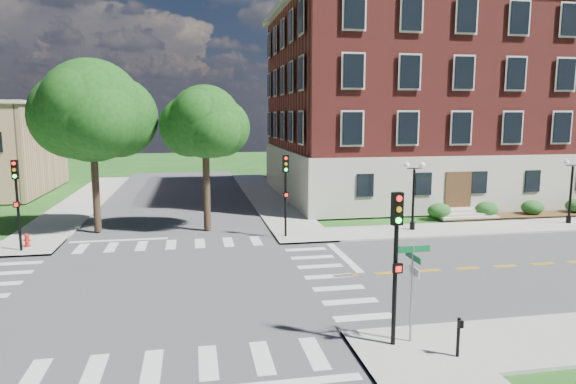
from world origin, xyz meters
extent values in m
plane|color=#1C5016|center=(0.00, 0.00, 0.00)|extent=(160.00, 160.00, 0.00)
cube|color=#3D3D3F|center=(0.00, 0.00, 0.01)|extent=(90.00, 12.00, 0.01)
cube|color=#3D3D3F|center=(0.00, 0.00, 0.01)|extent=(12.00, 90.00, 0.01)
cube|color=#9E9B93|center=(23.00, 7.75, 0.06)|extent=(34.00, 3.50, 0.12)
cube|color=#9E9B93|center=(7.75, 23.00, 0.06)|extent=(3.50, 34.00, 0.12)
cube|color=#9E9B93|center=(-7.75, 23.00, 0.06)|extent=(3.50, 34.00, 0.12)
cube|color=silver|center=(8.80, 3.00, 0.00)|extent=(0.40, 5.50, 0.00)
cube|color=#B6B3A0|center=(24.00, 22.00, 2.22)|extent=(30.00, 20.00, 4.20)
cube|color=maroon|center=(24.00, 22.00, 10.22)|extent=(29.55, 19.70, 11.80)
cube|color=#B6B3A0|center=(24.00, 22.00, 16.37)|extent=(30.60, 20.60, 0.50)
cube|color=#472D19|center=(20.00, 11.96, 1.82)|extent=(2.00, 0.10, 2.80)
cylinder|color=black|center=(-4.54, 11.08, 2.26)|extent=(0.44, 0.44, 4.28)
sphere|color=#103B10|center=(-4.54, 11.08, 7.48)|extent=(6.16, 6.16, 6.16)
cylinder|color=black|center=(2.12, 10.35, 2.36)|extent=(0.44, 0.44, 4.48)
sphere|color=#103B10|center=(2.12, 10.35, 6.82)|extent=(4.45, 4.45, 4.45)
cylinder|color=black|center=(7.31, -7.26, 2.02)|extent=(0.14, 0.14, 3.80)
cube|color=black|center=(7.31, -7.26, 4.42)|extent=(0.36, 0.28, 1.00)
cylinder|color=red|center=(7.31, -7.39, 4.75)|extent=(0.19, 0.08, 0.18)
cylinder|color=orange|center=(7.31, -7.39, 4.42)|extent=(0.19, 0.08, 0.18)
cylinder|color=#19E533|center=(7.31, -7.39, 4.09)|extent=(0.19, 0.08, 0.18)
cube|color=black|center=(7.31, -7.44, 2.62)|extent=(0.32, 0.18, 0.30)
cylinder|color=black|center=(6.61, 7.62, 2.02)|extent=(0.14, 0.14, 3.80)
cube|color=black|center=(6.61, 7.62, 4.42)|extent=(0.36, 0.28, 1.00)
cylinder|color=red|center=(6.61, 7.49, 4.75)|extent=(0.19, 0.09, 0.18)
cylinder|color=orange|center=(6.61, 7.49, 4.42)|extent=(0.19, 0.09, 0.18)
cylinder|color=#19E533|center=(6.61, 7.49, 4.09)|extent=(0.19, 0.09, 0.18)
cube|color=black|center=(6.61, 7.44, 2.62)|extent=(0.32, 0.18, 0.30)
cylinder|color=black|center=(-7.73, 6.99, 2.02)|extent=(0.14, 0.14, 3.80)
cube|color=black|center=(-7.73, 6.99, 4.42)|extent=(0.32, 0.22, 1.00)
cylinder|color=red|center=(-7.73, 6.86, 4.75)|extent=(0.18, 0.05, 0.18)
cylinder|color=orange|center=(-7.73, 6.86, 4.42)|extent=(0.18, 0.05, 0.18)
cylinder|color=#19E533|center=(-7.73, 6.86, 4.09)|extent=(0.18, 0.05, 0.18)
cube|color=black|center=(-7.73, 6.81, 2.62)|extent=(0.30, 0.12, 0.30)
cylinder|color=black|center=(14.73, 7.90, 0.37)|extent=(0.32, 0.32, 0.50)
cylinder|color=black|center=(14.73, 7.90, 2.02)|extent=(0.16, 0.16, 3.80)
cube|color=black|center=(14.73, 7.90, 3.97)|extent=(1.00, 0.06, 0.06)
sphere|color=white|center=(14.23, 7.90, 4.17)|extent=(0.36, 0.36, 0.36)
sphere|color=white|center=(15.23, 7.90, 4.17)|extent=(0.36, 0.36, 0.36)
cylinder|color=black|center=(25.77, 7.85, 0.37)|extent=(0.32, 0.32, 0.50)
cylinder|color=black|center=(25.77, 7.85, 2.02)|extent=(0.16, 0.16, 3.80)
cube|color=black|center=(25.77, 7.85, 3.97)|extent=(1.00, 0.06, 0.06)
sphere|color=white|center=(25.27, 7.85, 4.17)|extent=(0.36, 0.36, 0.36)
cylinder|color=gray|center=(7.92, -7.16, 1.67)|extent=(0.07, 0.07, 3.10)
cube|color=#0C602F|center=(7.92, -7.16, 3.12)|extent=(1.10, 0.03, 0.20)
cube|color=#0C602F|center=(7.92, -7.16, 2.87)|extent=(0.03, 1.10, 0.20)
cube|color=silver|center=(7.97, -7.16, 2.42)|extent=(0.03, 0.75, 0.25)
cylinder|color=black|center=(8.87, -8.39, 0.72)|extent=(0.10, 0.10, 1.20)
cube|color=black|center=(8.87, -8.51, 1.17)|extent=(0.14, 0.08, 0.22)
cylinder|color=#B7160E|center=(-7.64, 7.73, 0.17)|extent=(0.32, 0.32, 0.10)
cylinder|color=#B7160E|center=(-7.64, 7.73, 0.42)|extent=(0.22, 0.22, 0.60)
sphere|color=#B7160E|center=(-7.64, 7.73, 0.75)|extent=(0.24, 0.24, 0.24)
cylinder|color=#B7160E|center=(-7.64, 7.73, 0.50)|extent=(0.35, 0.12, 0.12)
cylinder|color=#B7160E|center=(-7.64, 7.73, 0.50)|extent=(0.12, 0.35, 0.12)
camera|label=1|loc=(1.31, -21.53, 7.19)|focal=32.00mm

